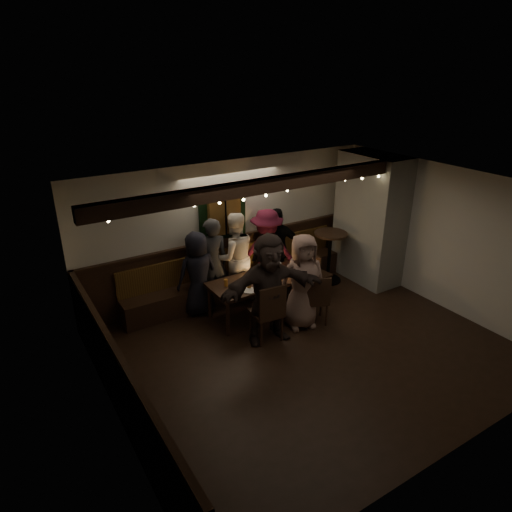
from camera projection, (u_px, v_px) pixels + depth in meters
room at (310, 246)px, 8.44m from camera, size 6.02×5.01×2.62m
dining_table at (262, 282)px, 8.09m from camera, size 1.91×0.82×0.83m
chair_near_left at (269, 310)px, 7.27m from camera, size 0.51×0.51×1.03m
chair_near_right at (316, 298)px, 7.76m from camera, size 0.55×0.55×0.93m
chair_end at (316, 272)px, 8.81m from camera, size 0.43×0.43×0.85m
high_top at (330, 251)px, 9.28m from camera, size 0.67×0.67×1.06m
person_a at (198, 274)px, 8.06m from camera, size 0.75×0.49×1.54m
person_b at (212, 263)px, 8.29m from camera, size 0.68×0.51×1.70m
person_c at (234, 257)px, 8.50m from camera, size 0.94×0.79×1.73m
person_d at (266, 252)px, 8.75m from camera, size 1.26×0.99×1.70m
person_e at (277, 249)px, 8.95m from camera, size 1.05×0.72×1.66m
person_f at (269, 289)px, 7.19m from camera, size 1.78×0.80×1.85m
person_g at (302, 282)px, 7.62m from camera, size 0.93×0.73×1.67m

